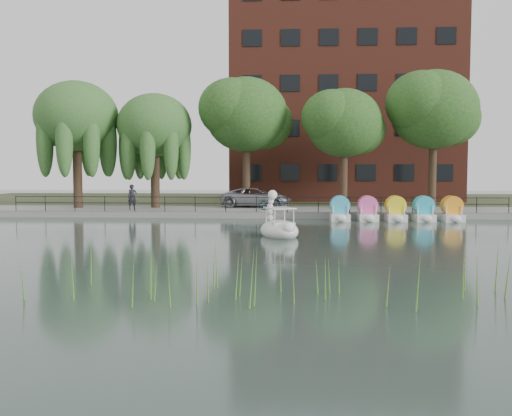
# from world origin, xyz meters

# --- Properties ---
(ground_plane) EXTENTS (120.00, 120.00, 0.00)m
(ground_plane) POSITION_xyz_m (0.00, 0.00, 0.00)
(ground_plane) COLOR #3C4F49
(promenade) EXTENTS (40.00, 6.00, 0.40)m
(promenade) POSITION_xyz_m (0.00, 16.00, 0.20)
(promenade) COLOR gray
(promenade) RESTS_ON ground_plane
(kerb) EXTENTS (40.00, 0.25, 0.40)m
(kerb) POSITION_xyz_m (0.00, 13.05, 0.20)
(kerb) COLOR gray
(kerb) RESTS_ON ground_plane
(land_strip) EXTENTS (60.00, 22.00, 0.36)m
(land_strip) POSITION_xyz_m (0.00, 30.00, 0.18)
(land_strip) COLOR #47512D
(land_strip) RESTS_ON ground_plane
(railing) EXTENTS (32.00, 0.05, 1.00)m
(railing) POSITION_xyz_m (0.00, 13.25, 1.15)
(railing) COLOR black
(railing) RESTS_ON promenade
(apartment_building) EXTENTS (20.00, 10.07, 18.00)m
(apartment_building) POSITION_xyz_m (7.00, 29.97, 9.36)
(apartment_building) COLOR #4C1E16
(apartment_building) RESTS_ON land_strip
(willow_left) EXTENTS (5.88, 5.88, 9.01)m
(willow_left) POSITION_xyz_m (-13.00, 16.50, 6.87)
(willow_left) COLOR #473323
(willow_left) RESTS_ON promenade
(willow_mid) EXTENTS (5.32, 5.32, 8.15)m
(willow_mid) POSITION_xyz_m (-7.50, 17.00, 6.25)
(willow_mid) COLOR #473323
(willow_mid) RESTS_ON promenade
(broadleaf_center) EXTENTS (6.00, 6.00, 9.25)m
(broadleaf_center) POSITION_xyz_m (-1.00, 18.00, 7.06)
(broadleaf_center) COLOR #473323
(broadleaf_center) RESTS_ON promenade
(broadleaf_right) EXTENTS (5.40, 5.40, 8.32)m
(broadleaf_right) POSITION_xyz_m (6.00, 17.50, 6.39)
(broadleaf_right) COLOR #473323
(broadleaf_right) RESTS_ON promenade
(broadleaf_far) EXTENTS (6.30, 6.30, 9.71)m
(broadleaf_far) POSITION_xyz_m (12.50, 18.50, 7.40)
(broadleaf_far) COLOR #473323
(broadleaf_far) RESTS_ON promenade
(minivan) EXTENTS (2.84, 5.97, 1.64)m
(minivan) POSITION_xyz_m (-0.30, 17.86, 1.22)
(minivan) COLOR gray
(minivan) RESTS_ON promenade
(bicycle) EXTENTS (0.76, 1.77, 1.00)m
(bicycle) POSITION_xyz_m (0.97, 15.24, 0.90)
(bicycle) COLOR gray
(bicycle) RESTS_ON promenade
(pedestrian) EXTENTS (0.86, 0.78, 1.98)m
(pedestrian) POSITION_xyz_m (-8.57, 14.76, 1.39)
(pedestrian) COLOR black
(pedestrian) RESTS_ON promenade
(swan_boat) EXTENTS (2.51, 3.00, 2.17)m
(swan_boat) POSITION_xyz_m (1.62, 3.30, 0.48)
(swan_boat) COLOR white
(swan_boat) RESTS_ON ground_plane
(pedal_boat_row) EXTENTS (7.95, 1.70, 1.40)m
(pedal_boat_row) POSITION_xyz_m (8.64, 11.76, 0.61)
(pedal_boat_row) COLOR white
(pedal_boat_row) RESTS_ON ground_plane
(reed_bank) EXTENTS (24.00, 2.40, 1.20)m
(reed_bank) POSITION_xyz_m (2.00, -9.50, 0.60)
(reed_bank) COLOR #669938
(reed_bank) RESTS_ON ground_plane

